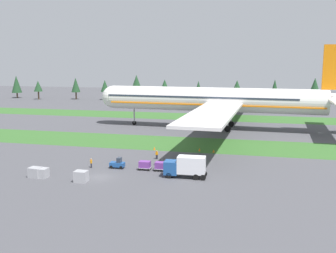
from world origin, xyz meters
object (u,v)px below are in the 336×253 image
(catering_truck, at_px, (186,166))
(ground_crew_marshaller, at_px, (157,154))
(uld_container_2, at_px, (81,176))
(taxiway_marker_1, at_px, (214,151))
(airliner, at_px, (222,100))
(uld_container_1, at_px, (42,173))
(baggage_tug, at_px, (118,164))
(uld_container_0, at_px, (35,172))
(taxiway_marker_2, at_px, (154,148))
(cargo_dolly_lead, at_px, (145,165))
(taxiway_marker_0, at_px, (200,149))
(ground_crew_loader, at_px, (91,163))
(cargo_dolly_second, at_px, (161,166))

(catering_truck, height_order, ground_crew_marshaller, catering_truck)
(uld_container_2, relative_size, taxiway_marker_1, 3.34)
(airliner, xyz_separation_m, uld_container_1, (-24.55, -52.69, -7.44))
(ground_crew_marshaller, bearing_deg, uld_container_2, -159.32)
(baggage_tug, xyz_separation_m, uld_container_0, (-11.29, -8.23, 0.02))
(uld_container_0, height_order, uld_container_1, uld_container_0)
(baggage_tug, relative_size, taxiway_marker_2, 3.74)
(cargo_dolly_lead, xyz_separation_m, catering_truck, (7.85, -2.87, 1.03))
(airliner, height_order, ground_crew_marshaller, airliner)
(baggage_tug, distance_m, uld_container_1, 13.05)
(airliner, height_order, taxiway_marker_0, airliner)
(uld_container_0, distance_m, taxiway_marker_2, 27.39)
(cargo_dolly_lead, relative_size, ground_crew_loader, 1.27)
(cargo_dolly_lead, relative_size, catering_truck, 0.32)
(catering_truck, bearing_deg, ground_crew_marshaller, 34.26)
(taxiway_marker_0, height_order, taxiway_marker_2, taxiway_marker_2)
(ground_crew_loader, bearing_deg, uld_container_2, -22.81)
(uld_container_1, height_order, taxiway_marker_0, uld_container_1)
(cargo_dolly_lead, bearing_deg, catering_truck, -110.77)
(catering_truck, xyz_separation_m, taxiway_marker_2, (-10.17, 18.12, -1.60))
(cargo_dolly_lead, relative_size, taxiway_marker_0, 3.27)
(taxiway_marker_0, bearing_deg, taxiway_marker_2, -173.20)
(taxiway_marker_0, bearing_deg, uld_container_0, -133.70)
(taxiway_marker_0, distance_m, taxiway_marker_1, 3.09)
(taxiway_marker_0, bearing_deg, taxiway_marker_1, -9.61)
(cargo_dolly_second, bearing_deg, baggage_tug, 90.00)
(cargo_dolly_second, distance_m, uld_container_0, 20.94)
(airliner, relative_size, ground_crew_marshaller, 50.47)
(taxiway_marker_1, bearing_deg, taxiway_marker_2, -177.15)
(uld_container_1, relative_size, taxiway_marker_2, 2.86)
(uld_container_1, bearing_deg, uld_container_2, -5.69)
(ground_crew_marshaller, distance_m, uld_container_0, 23.03)
(cargo_dolly_lead, relative_size, taxiway_marker_1, 3.70)
(taxiway_marker_2, bearing_deg, cargo_dolly_second, -71.04)
(ground_crew_loader, relative_size, uld_container_0, 0.87)
(uld_container_0, distance_m, uld_container_1, 1.08)
(airliner, distance_m, ground_crew_loader, 49.75)
(catering_truck, xyz_separation_m, taxiway_marker_1, (2.48, 18.75, -1.65))
(uld_container_2, bearing_deg, ground_crew_marshaller, 64.43)
(uld_container_2, distance_m, taxiway_marker_0, 29.51)
(uld_container_1, bearing_deg, taxiway_marker_2, 61.17)
(ground_crew_marshaller, bearing_deg, ground_crew_loader, 177.62)
(catering_truck, bearing_deg, taxiway_marker_1, -9.04)
(ground_crew_loader, distance_m, taxiway_marker_2, 17.75)
(catering_truck, distance_m, uld_container_1, 23.71)
(uld_container_2, distance_m, taxiway_marker_1, 30.77)
(uld_container_0, bearing_deg, taxiway_marker_2, 59.29)
(airliner, height_order, taxiway_marker_2, airliner)
(taxiway_marker_0, bearing_deg, baggage_tug, -126.79)
(airliner, height_order, cargo_dolly_lead, airliner)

